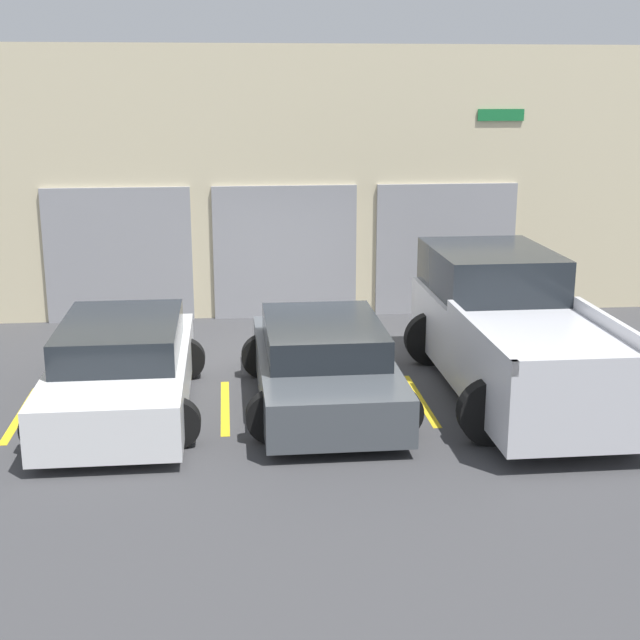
# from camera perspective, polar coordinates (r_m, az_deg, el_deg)

# --- Properties ---
(ground_plane) EXTENTS (28.00, 28.00, 0.00)m
(ground_plane) POSITION_cam_1_polar(r_m,az_deg,el_deg) (14.64, -0.63, -2.65)
(ground_plane) COLOR #3D3D3F
(shophouse_building) EXTENTS (14.31, 0.68, 5.13)m
(shophouse_building) POSITION_cam_1_polar(r_m,az_deg,el_deg) (17.35, -1.72, 8.59)
(shophouse_building) COLOR beige
(shophouse_building) RESTS_ON ground
(pickup_truck) EXTENTS (2.59, 5.41, 1.92)m
(pickup_truck) POSITION_cam_1_polar(r_m,az_deg,el_deg) (13.32, 12.15, -0.73)
(pickup_truck) COLOR silver
(pickup_truck) RESTS_ON ground
(sedan_white) EXTENTS (2.21, 4.38, 1.27)m
(sedan_white) POSITION_cam_1_polar(r_m,az_deg,el_deg) (12.58, -12.56, -3.08)
(sedan_white) COLOR white
(sedan_white) RESTS_ON ground
(sedan_side) EXTENTS (2.27, 4.23, 1.19)m
(sedan_side) POSITION_cam_1_polar(r_m,az_deg,el_deg) (12.57, 0.23, -2.88)
(sedan_side) COLOR #474C51
(sedan_side) RESTS_ON ground
(parking_stripe_far_left) EXTENTS (0.12, 2.20, 0.01)m
(parking_stripe_far_left) POSITION_cam_1_polar(r_m,az_deg,el_deg) (12.99, -18.59, -5.74)
(parking_stripe_far_left) COLOR gold
(parking_stripe_far_left) RESTS_ON ground
(parking_stripe_left) EXTENTS (0.12, 2.20, 0.01)m
(parking_stripe_left) POSITION_cam_1_polar(r_m,az_deg,el_deg) (12.66, -6.09, -5.55)
(parking_stripe_left) COLOR gold
(parking_stripe_left) RESTS_ON ground
(parking_stripe_centre) EXTENTS (0.12, 2.20, 0.01)m
(parking_stripe_centre) POSITION_cam_1_polar(r_m,az_deg,el_deg) (12.95, 6.43, -5.09)
(parking_stripe_centre) COLOR gold
(parking_stripe_centre) RESTS_ON ground
(parking_stripe_right) EXTENTS (0.12, 2.20, 0.01)m
(parking_stripe_right) POSITION_cam_1_polar(r_m,az_deg,el_deg) (13.81, 17.87, -4.46)
(parking_stripe_right) COLOR gold
(parking_stripe_right) RESTS_ON ground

